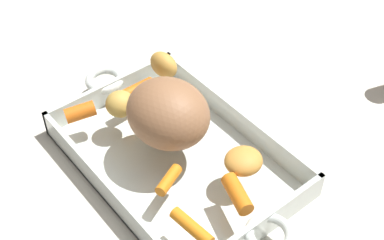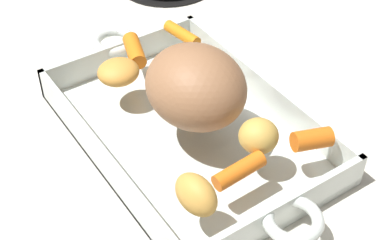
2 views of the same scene
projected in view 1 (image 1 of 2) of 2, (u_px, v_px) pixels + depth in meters
ground_plane at (176, 163)px, 0.83m from camera, size 2.12×2.12×0.00m
roasting_dish at (176, 157)px, 0.82m from camera, size 0.46×0.25×0.05m
pork_roast at (171, 112)px, 0.78m from camera, size 0.14×0.13×0.10m
baby_carrot_center_right at (192, 227)px, 0.68m from camera, size 0.07×0.02×0.02m
baby_carrot_short at (169, 180)px, 0.74m from camera, size 0.04×0.05×0.02m
baby_carrot_center_left at (80, 112)px, 0.83m from camera, size 0.04×0.05×0.03m
baby_carrot_southwest at (238, 193)px, 0.72m from camera, size 0.06×0.04×0.02m
baby_carrot_long at (136, 90)px, 0.87m from camera, size 0.02×0.06×0.02m
potato_corner at (120, 104)px, 0.83m from camera, size 0.06×0.06×0.04m
potato_golden_large at (243, 161)px, 0.76m from camera, size 0.06×0.06×0.03m
potato_golden_small at (164, 65)px, 0.90m from camera, size 0.06×0.04×0.04m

